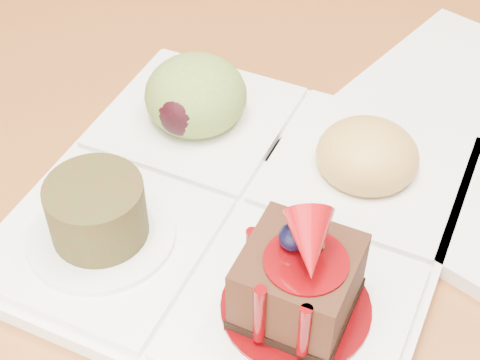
% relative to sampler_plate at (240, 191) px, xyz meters
% --- Properties ---
extents(sampler_plate, '(0.27, 0.27, 0.10)m').
position_rel_sampler_plate_xyz_m(sampler_plate, '(0.00, 0.00, 0.00)').
color(sampler_plate, white).
rests_on(sampler_plate, dining_table).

